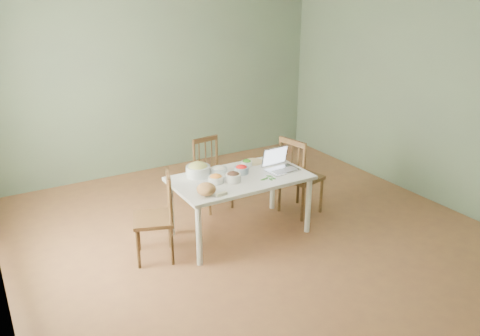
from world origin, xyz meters
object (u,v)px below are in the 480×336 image
chair_right (301,175)px  bread_boule (206,189)px  bowl_squash (198,169)px  chair_far (213,175)px  laptop (283,160)px  chair_left (153,217)px  dining_table (240,205)px

chair_right → bread_boule: size_ratio=5.05×
chair_right → bread_boule: chair_right is taller
chair_right → bowl_squash: 1.33m
chair_far → laptop: laptop is taller
chair_left → bowl_squash: (0.63, 0.24, 0.31)m
bread_boule → bowl_squash: bearing=73.2°
chair_left → bread_boule: chair_left is taller
chair_far → laptop: size_ratio=2.55×
chair_far → chair_left: bearing=-152.1°
chair_right → laptop: size_ratio=2.82×
chair_far → laptop: 1.01m
laptop → bread_boule: bearing=-174.6°
chair_far → bowl_squash: (-0.44, -0.50, 0.33)m
bread_boule → chair_far: bearing=59.4°
dining_table → laptop: laptop is taller
bread_boule → laptop: laptop is taller
chair_far → bread_boule: 1.20m
chair_far → chair_right: (0.85, -0.65, 0.05)m
bowl_squash → laptop: bearing=-20.8°
chair_left → chair_far: bearing=144.1°
dining_table → chair_right: (0.91, 0.10, 0.14)m
chair_right → bread_boule: (-1.44, -0.34, 0.27)m
bowl_squash → chair_far: bearing=48.7°
chair_left → dining_table: bearing=108.9°
chair_right → laptop: bearing=101.6°
bread_boule → laptop: size_ratio=0.56×
dining_table → bowl_squash: (-0.38, 0.25, 0.42)m
chair_right → bread_boule: 1.50m
bread_boule → bowl_squash: (0.15, 0.49, 0.01)m
bowl_squash → laptop: (0.88, -0.33, 0.04)m
dining_table → chair_right: bearing=6.2°
chair_left → laptop: bearing=105.8°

